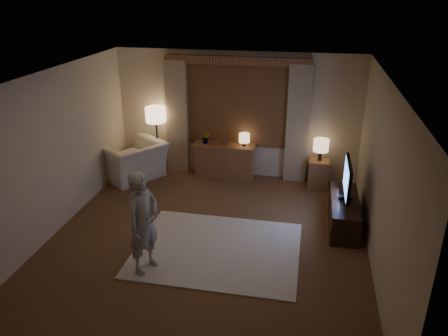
% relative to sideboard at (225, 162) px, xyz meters
% --- Properties ---
extents(room, '(5.04, 5.54, 2.64)m').
position_rel_sideboard_xyz_m(room, '(0.19, -2.00, 0.98)').
color(room, brown).
rests_on(room, ground).
extents(rug, '(2.50, 2.00, 0.02)m').
position_rel_sideboard_xyz_m(rug, '(0.42, -2.71, -0.34)').
color(rug, white).
rests_on(rug, floor).
extents(sideboard, '(1.20, 0.40, 0.70)m').
position_rel_sideboard_xyz_m(sideboard, '(0.00, 0.00, 0.00)').
color(sideboard, brown).
rests_on(sideboard, floor).
extents(picture_frame, '(0.16, 0.02, 0.20)m').
position_rel_sideboard_xyz_m(picture_frame, '(0.00, 0.00, 0.45)').
color(picture_frame, brown).
rests_on(picture_frame, sideboard).
extents(plant, '(0.17, 0.13, 0.30)m').
position_rel_sideboard_xyz_m(plant, '(-0.40, 0.00, 0.50)').
color(plant, '#999999').
rests_on(plant, sideboard).
extents(table_lamp_sideboard, '(0.22, 0.22, 0.30)m').
position_rel_sideboard_xyz_m(table_lamp_sideboard, '(0.40, 0.00, 0.55)').
color(table_lamp_sideboard, black).
rests_on(table_lamp_sideboard, sideboard).
extents(floor_lamp, '(0.42, 0.42, 1.45)m').
position_rel_sideboard_xyz_m(floor_lamp, '(-1.47, -0.00, 0.86)').
color(floor_lamp, black).
rests_on(floor_lamp, floor).
extents(armchair, '(1.54, 1.58, 0.78)m').
position_rel_sideboard_xyz_m(armchair, '(-1.88, -0.39, 0.04)').
color(armchair, beige).
rests_on(armchair, floor).
extents(side_table, '(0.40, 0.40, 0.56)m').
position_rel_sideboard_xyz_m(side_table, '(1.93, -0.05, -0.07)').
color(side_table, brown).
rests_on(side_table, floor).
extents(table_lamp_side, '(0.30, 0.30, 0.44)m').
position_rel_sideboard_xyz_m(table_lamp_side, '(1.93, -0.05, 0.52)').
color(table_lamp_side, black).
rests_on(table_lamp_side, side_table).
extents(tv_stand, '(0.45, 1.40, 0.50)m').
position_rel_sideboard_xyz_m(tv_stand, '(2.34, -1.58, -0.10)').
color(tv_stand, black).
rests_on(tv_stand, floor).
extents(tv, '(0.22, 0.91, 0.66)m').
position_rel_sideboard_xyz_m(tv, '(2.34, -1.58, 0.51)').
color(tv, black).
rests_on(tv, tv_stand).
extents(person, '(0.53, 0.64, 1.50)m').
position_rel_sideboard_xyz_m(person, '(-0.47, -3.39, 0.42)').
color(person, '#A49E97').
rests_on(person, rug).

